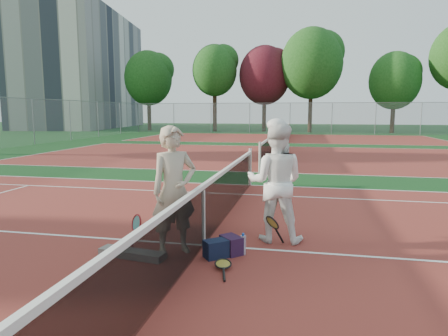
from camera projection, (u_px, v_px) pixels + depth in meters
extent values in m
plane|color=#0F3814|center=(204.00, 245.00, 6.52)|extent=(130.00, 130.00, 0.00)
cube|color=maroon|center=(204.00, 245.00, 6.52)|extent=(23.77, 10.97, 0.01)
cube|color=maroon|center=(272.00, 156.00, 19.61)|extent=(23.77, 10.97, 0.01)
cube|color=maroon|center=(286.00, 138.00, 32.70)|extent=(23.77, 10.97, 0.01)
cube|color=beige|center=(84.00, 71.00, 53.71)|extent=(12.96, 23.18, 15.00)
imported|color=#B4A58B|center=(174.00, 190.00, 6.05)|extent=(0.85, 0.82, 1.97)
imported|color=white|center=(276.00, 182.00, 6.66)|extent=(0.99, 0.78, 2.00)
cube|color=black|center=(216.00, 249.00, 5.96)|extent=(0.41, 0.40, 0.27)
cube|color=#25102D|center=(231.00, 245.00, 6.12)|extent=(0.41, 0.41, 0.28)
cube|color=#625D58|center=(132.00, 254.00, 5.98)|extent=(1.07, 0.40, 0.11)
cylinder|color=#C9DDFF|center=(243.00, 245.00, 6.08)|extent=(0.09, 0.09, 0.30)
cylinder|color=#382314|center=(149.00, 110.00, 45.90)|extent=(0.44, 0.44, 4.73)
ellipsoid|color=#164513|center=(148.00, 78.00, 45.40)|extent=(5.39, 5.39, 6.19)
cylinder|color=#382314|center=(215.00, 107.00, 43.31)|extent=(0.44, 0.44, 5.22)
ellipsoid|color=#174915|center=(215.00, 70.00, 42.76)|extent=(4.78, 4.78, 5.50)
cylinder|color=#382314|center=(264.00, 109.00, 43.20)|extent=(0.44, 0.44, 4.80)
ellipsoid|color=#480F19|center=(265.00, 75.00, 42.70)|extent=(5.48, 5.48, 6.31)
cylinder|color=#382314|center=(310.00, 105.00, 41.46)|extent=(0.44, 0.44, 5.64)
ellipsoid|color=#184814|center=(312.00, 63.00, 40.86)|extent=(6.32, 6.32, 7.26)
cylinder|color=#382314|center=(393.00, 112.00, 40.30)|extent=(0.44, 0.44, 4.18)
ellipsoid|color=#184A15|center=(395.00, 81.00, 39.86)|extent=(5.01, 5.01, 5.76)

